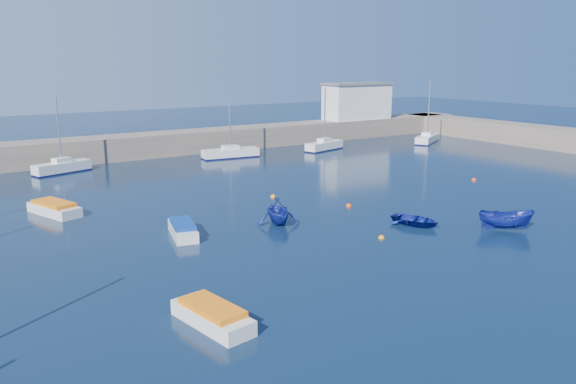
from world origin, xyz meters
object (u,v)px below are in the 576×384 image
motorboat_1 (183,229)px  dinghy_right (506,220)px  sailboat_5 (62,167)px  dinghy_center (415,220)px  dinghy_left (278,211)px  motorboat_2 (54,208)px  sailboat_6 (231,153)px  sailboat_7 (324,145)px  harbor_office (357,102)px  sailboat_8 (427,138)px  motorboat_0 (212,315)px

motorboat_1 → dinghy_right: (18.44, -10.43, 0.24)m
sailboat_5 → dinghy_right: 41.84m
dinghy_center → dinghy_left: bearing=127.7°
sailboat_5 → motorboat_2: (-3.92, -16.10, -0.15)m
sailboat_6 → sailboat_7: bearing=-90.0°
sailboat_5 → dinghy_left: size_ratio=2.24×
harbor_office → dinghy_left: harbor_office is taller
harbor_office → dinghy_right: size_ratio=2.82×
sailboat_8 → sailboat_5: bearing=54.2°
sailboat_5 → dinghy_center: 36.29m
sailboat_7 → dinghy_center: (-14.73, -29.98, -0.25)m
sailboat_5 → dinghy_left: (8.46, -27.07, 0.29)m
sailboat_5 → sailboat_8: size_ratio=0.91×
sailboat_6 → dinghy_right: size_ratio=2.42×
dinghy_center → dinghy_right: dinghy_right is taller
harbor_office → sailboat_8: (4.10, -10.20, -4.52)m
harbor_office → dinghy_center: size_ratio=2.98×
sailboat_8 → motorboat_1: (-44.85, -21.25, -0.13)m
sailboat_8 → dinghy_left: bearing=90.3°
sailboat_8 → dinghy_right: size_ratio=2.36×
sailboat_8 → motorboat_2: bearing=72.7°
dinghy_center → dinghy_left: dinghy_left is taller
sailboat_7 → motorboat_0: 48.71m
motorboat_0 → dinghy_center: motorboat_0 is taller
motorboat_0 → motorboat_1: (3.87, 12.33, 0.01)m
sailboat_8 → dinghy_right: (-26.40, -31.68, 0.10)m
sailboat_7 → dinghy_left: size_ratio=2.28×
sailboat_8 → motorboat_0: sailboat_8 is taller
motorboat_1 → harbor_office: bearing=51.4°
sailboat_6 → sailboat_8: sailboat_6 is taller
sailboat_8 → motorboat_0: (-48.72, -33.58, -0.14)m
sailboat_6 → motorboat_1: (-16.49, -25.07, -0.12)m
dinghy_center → dinghy_left: 9.41m
harbor_office → sailboat_5: bearing=-172.9°
sailboat_6 → dinghy_center: size_ratio=2.55×
sailboat_5 → motorboat_2: sailboat_5 is taller
dinghy_right → sailboat_5: bearing=69.4°
harbor_office → sailboat_6: 25.49m
sailboat_5 → motorboat_2: size_ratio=1.52×
sailboat_7 → sailboat_8: (15.86, -2.37, -0.02)m
harbor_office → sailboat_5: 43.17m
harbor_office → motorboat_1: harbor_office is taller
sailboat_5 → motorboat_0: 38.54m
sailboat_5 → motorboat_2: 16.57m
harbor_office → dinghy_right: bearing=-118.0°
motorboat_0 → motorboat_2: bearing=85.2°
sailboat_6 → motorboat_2: (-22.27, -15.01, -0.12)m
sailboat_6 → motorboat_0: sailboat_6 is taller
dinghy_left → dinghy_right: (11.84, -9.51, -0.21)m
sailboat_7 → sailboat_8: 16.04m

